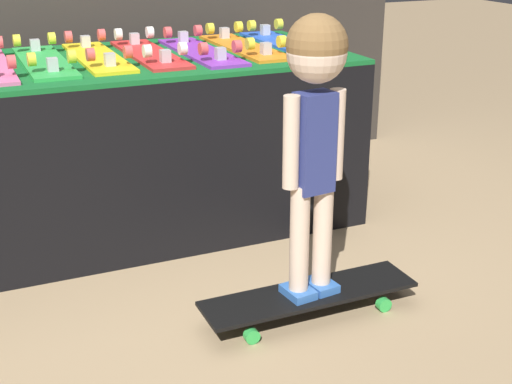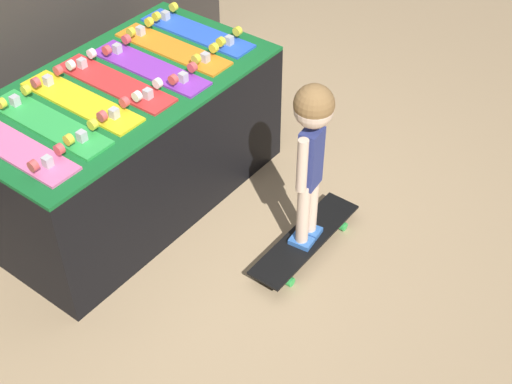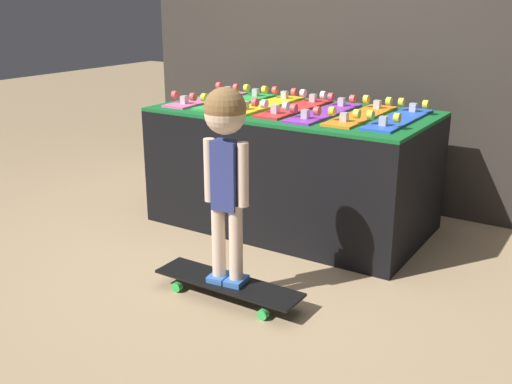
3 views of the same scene
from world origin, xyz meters
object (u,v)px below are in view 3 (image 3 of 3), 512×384
Objects in this scene: skateboard_pink_on_rack at (207,98)px; skateboard_purple_on_rack at (324,111)px; skateboard_orange_on_rack at (362,114)px; skateboard_on_floor at (228,284)px; skateboard_green_on_rack at (236,100)px; skateboard_yellow_on_rack at (266,103)px; skateboard_red_on_rack at (295,107)px; child at (226,150)px; skateboard_blue_on_rack at (399,118)px.

skateboard_pink_on_rack is 1.00× the size of skateboard_purple_on_rack.
skateboard_on_floor is at bearing -100.94° from skateboard_orange_on_rack.
skateboard_yellow_on_rack is (0.23, 0.01, 0.00)m from skateboard_green_on_rack.
skateboard_green_on_rack is 1.00× the size of skateboard_red_on_rack.
skateboard_red_on_rack is 0.45m from skateboard_orange_on_rack.
child is at bearing -49.53° from skateboard_pink_on_rack.
skateboard_yellow_on_rack and skateboard_purple_on_rack have the same top height.
skateboard_blue_on_rack is 0.95× the size of skateboard_on_floor.
skateboard_red_on_rack is 1.33m from skateboard_on_floor.
skateboard_pink_on_rack is at bearing -175.53° from skateboard_yellow_on_rack.
child reaches higher than skateboard_pink_on_rack.
skateboard_red_on_rack is 1.00× the size of skateboard_purple_on_rack.
skateboard_green_on_rack reaches higher than skateboard_on_floor.
skateboard_blue_on_rack reaches higher than skateboard_on_floor.
skateboard_green_on_rack is 1.00× the size of skateboard_purple_on_rack.
skateboard_blue_on_rack is (1.13, 0.01, 0.00)m from skateboard_green_on_rack.
skateboard_on_floor is at bearing -89.24° from skateboard_purple_on_rack.
child is at bearing -77.67° from skateboard_red_on_rack.
child reaches higher than skateboard_yellow_on_rack.
skateboard_on_floor is (0.69, -1.10, -0.71)m from skateboard_green_on_rack.
child is (0.01, -1.06, -0.01)m from skateboard_purple_on_rack.
skateboard_orange_on_rack and skateboard_blue_on_rack have the same top height.
skateboard_blue_on_rack is (0.68, 0.01, 0.00)m from skateboard_red_on_rack.
skateboard_purple_on_rack is at bearing -3.29° from skateboard_green_on_rack.
child is (0.47, -1.11, -0.01)m from skateboard_yellow_on_rack.
skateboard_orange_on_rack is (0.23, 0.04, 0.00)m from skateboard_purple_on_rack.
skateboard_green_on_rack is 0.45m from skateboard_red_on_rack.
skateboard_orange_on_rack is (0.68, -0.01, 0.00)m from skateboard_yellow_on_rack.
skateboard_green_on_rack is 1.48m from skateboard_on_floor.
skateboard_on_floor is (0.01, -1.06, -0.71)m from skateboard_purple_on_rack.
skateboard_on_floor is at bearing -77.67° from skateboard_red_on_rack.
skateboard_purple_on_rack is (0.23, -0.04, 0.00)m from skateboard_red_on_rack.
skateboard_red_on_rack is at bearing 169.91° from skateboard_purple_on_rack.
skateboard_pink_on_rack is 0.77× the size of child.
skateboard_yellow_on_rack is (0.45, 0.04, 0.00)m from skateboard_pink_on_rack.
skateboard_pink_on_rack is at bearing -178.13° from skateboard_red_on_rack.
child reaches higher than skateboard_purple_on_rack.
skateboard_on_floor is 0.70m from child.
skateboard_blue_on_rack is at bearing 0.61° from skateboard_green_on_rack.
skateboard_orange_on_rack is at bearing 1.05° from skateboard_pink_on_rack.
skateboard_green_on_rack is 0.68m from skateboard_purple_on_rack.
skateboard_orange_on_rack is 0.23m from skateboard_blue_on_rack.
skateboard_orange_on_rack is 1.33m from skateboard_on_floor.
skateboard_red_on_rack is 1.00× the size of skateboard_blue_on_rack.
skateboard_pink_on_rack is 1.13m from skateboard_orange_on_rack.
skateboard_blue_on_rack is at bearing 68.45° from skateboard_on_floor.
skateboard_red_on_rack and skateboard_purple_on_rack have the same top height.
skateboard_red_on_rack is at bearing 95.58° from child.
skateboard_purple_on_rack is at bearing -1.14° from skateboard_pink_on_rack.
skateboard_blue_on_rack is at bearing 1.39° from skateboard_pink_on_rack.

